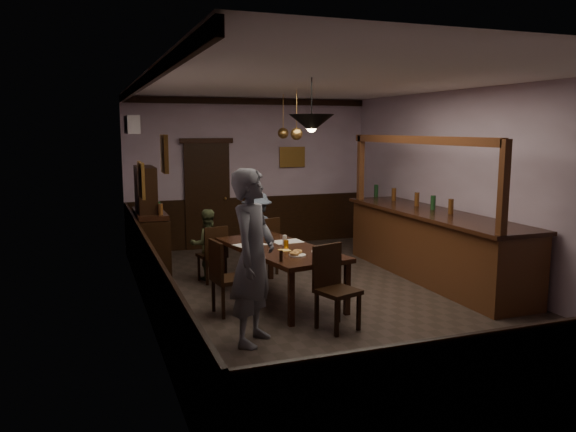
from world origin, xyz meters
name	(u,v)px	position (x,y,z in m)	size (l,w,h in m)	color
room	(331,194)	(0.00, 0.00, 1.50)	(5.01, 8.01, 3.01)	#2D2621
dining_table	(279,252)	(-0.67, 0.25, 0.69)	(1.39, 2.35, 0.75)	black
chair_far_left	(214,252)	(-1.35, 1.42, 0.49)	(0.46, 0.46, 0.90)	black
chair_far_right	(265,244)	(-0.45, 1.58, 0.52)	(0.53, 0.53, 0.95)	black
chair_near	(333,283)	(-0.44, -1.05, 0.55)	(0.55, 0.55, 1.01)	black
chair_side	(224,274)	(-1.55, -0.12, 0.54)	(0.48, 0.48, 0.98)	black
person_standing	(253,257)	(-1.48, -1.17, 0.98)	(0.72, 0.47, 1.96)	slate
person_seated_left	(207,244)	(-1.40, 1.69, 0.56)	(0.55, 0.43, 1.13)	#475231
person_seated_right	(257,232)	(-0.52, 1.85, 0.68)	(0.87, 0.50, 1.35)	#4F5D71
newspaper_left	(250,245)	(-1.02, 0.53, 0.75)	(0.42, 0.30, 0.01)	silver
newspaper_right	(288,242)	(-0.44, 0.55, 0.75)	(0.42, 0.30, 0.01)	silver
napkin	(285,250)	(-0.67, 0.03, 0.75)	(0.15, 0.15, 0.00)	#EBC056
saucer	(317,251)	(-0.30, -0.21, 0.76)	(0.15, 0.15, 0.01)	white
coffee_cup	(322,249)	(-0.26, -0.28, 0.80)	(0.08, 0.08, 0.07)	white
pastry_plate	(297,255)	(-0.63, -0.33, 0.76)	(0.22, 0.22, 0.01)	white
pastry_ring_a	(294,254)	(-0.67, -0.35, 0.79)	(0.13, 0.13, 0.04)	#C68C47
pastry_ring_b	(297,251)	(-0.59, -0.25, 0.79)	(0.13, 0.13, 0.04)	#C68C47
soda_can	(286,244)	(-0.61, 0.13, 0.81)	(0.07, 0.07, 0.12)	orange
beer_glass	(261,242)	(-0.95, 0.22, 0.85)	(0.06, 0.06, 0.20)	#BF721E
water_glass	(285,240)	(-0.57, 0.32, 0.82)	(0.06, 0.06, 0.15)	silver
pepper_mill	(281,256)	(-0.93, -0.56, 0.82)	(0.04, 0.04, 0.14)	black
sideboard	(150,231)	(-2.21, 2.36, 0.71)	(0.48, 1.34, 1.78)	black
bar_counter	(433,243)	(1.99, 0.46, 0.58)	(0.94, 4.05, 2.27)	#441E12
door_back	(207,197)	(-0.90, 3.95, 1.05)	(0.90, 0.06, 2.10)	black
ac_unit	(132,125)	(-2.38, 2.90, 2.45)	(0.20, 0.85, 0.30)	white
picture_left_small	(164,154)	(-2.46, -1.60, 2.15)	(0.04, 0.28, 0.36)	olive
picture_left_large	(141,180)	(-2.46, 0.80, 1.70)	(0.04, 0.62, 0.48)	olive
picture_back	(292,157)	(0.90, 3.96, 1.80)	(0.55, 0.04, 0.42)	olive
pendant_iron	(311,123)	(-0.53, -0.54, 2.45)	(0.56, 0.56, 0.66)	black
pendant_brass_mid	(297,134)	(0.10, 1.61, 2.30)	(0.20, 0.20, 0.81)	#BF8C3F
pendant_brass_far	(283,133)	(0.30, 2.83, 2.30)	(0.20, 0.20, 0.81)	#BF8C3F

